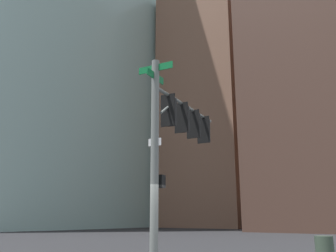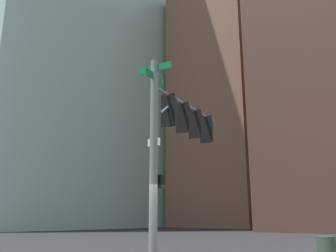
% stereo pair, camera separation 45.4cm
% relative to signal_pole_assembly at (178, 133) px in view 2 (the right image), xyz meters
% --- Properties ---
extents(signal_pole_assembly, '(5.45, 1.49, 6.61)m').
position_rel_signal_pole_assembly_xyz_m(signal_pole_assembly, '(0.00, 0.00, 0.00)').
color(signal_pole_assembly, slate).
rests_on(signal_pole_assembly, ground_plane).
extents(litter_bin, '(0.56, 0.56, 0.95)m').
position_rel_signal_pole_assembly_xyz_m(litter_bin, '(-2.06, 4.15, -3.99)').
color(litter_bin, '#384738').
rests_on(litter_bin, ground_plane).
extents(building_brick_nearside, '(19.89, 15.50, 53.42)m').
position_rel_signal_pole_assembly_xyz_m(building_brick_nearside, '(-37.85, -2.75, 22.25)').
color(building_brick_nearside, '#4C3328').
rests_on(building_brick_nearside, ground_plane).
extents(building_glass_tower, '(33.52, 28.11, 79.03)m').
position_rel_signal_pole_assembly_xyz_m(building_glass_tower, '(-24.84, -45.81, 35.05)').
color(building_glass_tower, '#9EC6C1').
rests_on(building_glass_tower, ground_plane).
extents(building_brick_farside, '(23.90, 15.04, 42.85)m').
position_rel_signal_pole_assembly_xyz_m(building_brick_farside, '(-49.94, -23.24, 16.96)').
color(building_brick_farside, '#845B47').
rests_on(building_brick_farside, ground_plane).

